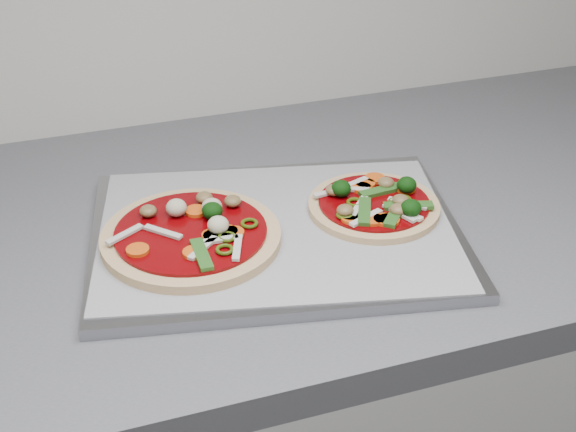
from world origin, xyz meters
name	(u,v)px	position (x,y,z in m)	size (l,w,h in m)	color
countertop	(258,228)	(0.00, 1.30, 0.88)	(3.60, 0.60, 0.04)	#5D5E64
baking_tray	(276,234)	(0.01, 1.24, 0.91)	(0.42, 0.31, 0.01)	gray
parchment	(276,228)	(0.01, 1.24, 0.91)	(0.40, 0.29, 0.00)	gray
pizza_left	(193,234)	(-0.09, 1.24, 0.92)	(0.25, 0.25, 0.03)	#D8AF78
pizza_right	(376,204)	(0.13, 1.24, 0.92)	(0.17, 0.17, 0.03)	#D8AF78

